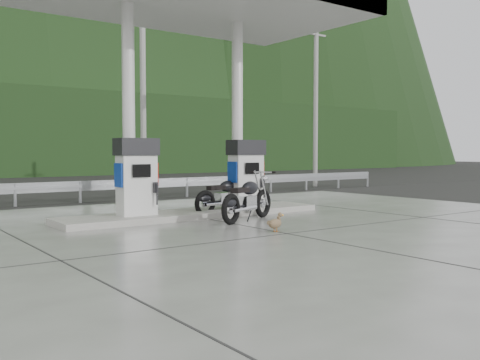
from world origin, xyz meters
TOP-DOWN VIEW (x-y plane):
  - ground at (0.00, 0.00)m, footprint 160.00×160.00m
  - forecourt_apron at (0.00, 0.00)m, footprint 18.00×14.00m
  - pump_island at (0.00, 2.50)m, footprint 7.00×1.40m
  - gas_pump_left at (-1.60, 2.50)m, footprint 0.95×0.55m
  - gas_pump_right at (1.60, 2.50)m, footprint 0.95×0.55m
  - canopy_column_left at (-1.60, 2.90)m, footprint 0.30×0.30m
  - canopy_column_right at (1.60, 2.90)m, footprint 0.30×0.30m
  - canopy_roof at (0.00, 2.50)m, footprint 8.50×5.00m
  - guardrail at (0.00, 8.00)m, footprint 26.00×0.16m
  - road at (0.00, 11.50)m, footprint 60.00×7.00m
  - utility_pole_b at (2.00, 9.50)m, footprint 0.22×0.22m
  - utility_pole_c at (11.00, 9.50)m, footprint 0.22×0.22m
  - motorcycle_left at (0.60, 1.09)m, footprint 2.21×1.47m
  - motorcycle_right at (0.98, 2.56)m, footprint 2.08×0.96m
  - duck at (-0.04, -0.67)m, footprint 0.48×0.24m

SIDE VIEW (x-z plane):
  - ground at x=0.00m, z-range 0.00..0.00m
  - road at x=0.00m, z-range 0.00..0.01m
  - forecourt_apron at x=0.00m, z-range 0.00..0.02m
  - pump_island at x=0.00m, z-range 0.02..0.17m
  - duck at x=-0.04m, z-range 0.02..0.35m
  - motorcycle_right at x=0.98m, z-range 0.02..0.97m
  - motorcycle_left at x=0.60m, z-range 0.02..1.03m
  - guardrail at x=0.00m, z-range 0.00..1.42m
  - gas_pump_left at x=-1.60m, z-range 0.17..1.97m
  - gas_pump_right at x=1.60m, z-range 0.17..1.97m
  - canopy_column_left at x=-1.60m, z-range 0.17..5.17m
  - canopy_column_right at x=1.60m, z-range 0.17..5.17m
  - utility_pole_b at x=2.00m, z-range 0.00..8.00m
  - utility_pole_c at x=11.00m, z-range 0.00..8.00m
  - canopy_roof at x=0.00m, z-range 5.17..5.57m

